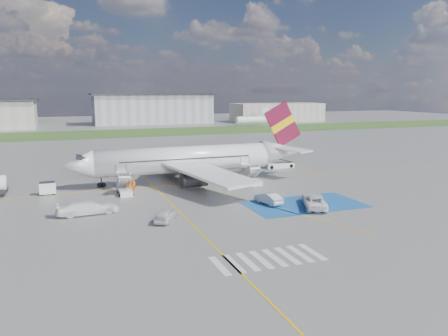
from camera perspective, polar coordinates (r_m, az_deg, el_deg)
The scene contains 21 objects.
ground at distance 52.91m, azimuth -1.18°, elevation -4.71°, with size 400.00×400.00×0.00m, color #60605E.
grass_strip at distance 144.88m, azimuth -13.87°, elevation 4.42°, with size 400.00×30.00×0.01m, color #2D4C1E.
taxiway_line_main at distance 64.04m, azimuth -4.77°, elevation -2.13°, with size 120.00×0.20×0.01m, color gold.
taxiway_line_cross at distance 42.30m, azimuth -3.07°, elevation -8.54°, with size 0.20×60.00×0.01m, color gold.
taxiway_line_diag at distance 64.04m, azimuth -4.77°, elevation -2.13°, with size 0.20×60.00×0.01m, color gold.
staging_box at distance 53.57m, azimuth 10.44°, elevation -4.69°, with size 14.00×8.00×0.01m, color #185093.
crosswalk at distance 36.45m, azimuth 5.76°, elevation -11.70°, with size 9.00×4.00×0.01m.
terminal_centre at distance 187.10m, azimuth -9.32°, elevation 7.62°, with size 48.00×18.00×12.00m, color gray.
terminal_east at distance 199.06m, azimuth 6.95°, elevation 7.24°, with size 40.00×16.00×8.00m, color #9B9585.
airliner at distance 65.73m, azimuth -4.03°, elevation 1.19°, with size 36.81×32.95×11.92m.
airstairs_fwd at distance 58.87m, azimuth -12.82°, elevation -2.82°, with size 1.90×5.20×3.60m.
airstairs_aft at distance 63.92m, azimuth 3.82°, elevation -1.58°, with size 1.90×5.20×3.60m.
gpu_cart at distance 61.96m, azimuth -22.05°, elevation -2.54°, with size 2.09×1.39×1.70m.
belt_loader at distance 78.14m, azimuth 7.25°, elevation 0.35°, with size 5.69×2.23×1.69m.
car_silver_a at distance 46.28m, azimuth -7.61°, elevation -6.08°, with size 1.64×4.07×1.39m, color silver.
car_silver_b at distance 53.09m, azimuth 5.83°, elevation -3.96°, with size 1.43×4.10×1.35m, color #A8ABAF.
van_white_a at distance 52.46m, azimuth 11.71°, elevation -3.95°, with size 2.41×5.23×1.96m, color white.
van_white_b at distance 50.61m, azimuth -17.38°, elevation -4.71°, with size 2.05×5.04×1.97m, color white.
crew_fwd at distance 60.19m, azimuth -11.69°, elevation -2.21°, with size 0.67×0.44×1.84m, color #DE5A0B.
crew_nose at distance 59.66m, azimuth -12.29°, elevation -2.35°, with size 0.88×0.69×1.82m, color orange.
crew_aft at distance 63.08m, azimuth 2.33°, elevation -1.51°, with size 1.00×0.41×1.70m, color orange.
Camera 1 is at (-17.04, -48.25, 13.47)m, focal length 35.00 mm.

